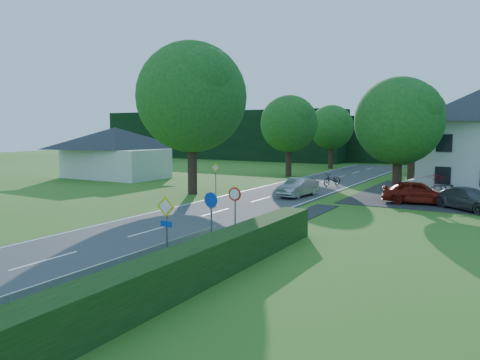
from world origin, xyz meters
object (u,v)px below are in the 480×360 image
Objects in this scene: streetlight at (398,137)px; parked_car_grey at (469,199)px; motorcycle at (332,179)px; parked_car_red at (417,192)px; moving_car at (298,187)px; parasol at (435,187)px; parked_car_silver_a at (436,185)px.

streetlight is 1.72× the size of parked_car_grey.
parked_car_red is (8.15, -6.65, 0.20)m from motorcycle.
motorcycle is at bearing 94.77° from parked_car_grey.
parked_car_red is 0.97× the size of parked_car_grey.
parasol is (9.00, 3.72, 0.21)m from moving_car.
parked_car_silver_a reaches higher than parked_car_grey.
parked_car_silver_a is (0.47, 5.80, -0.08)m from parked_car_red.
parked_car_red is at bearing -104.81° from parasol.
parked_car_red is 1.09× the size of parked_car_silver_a.
parked_car_red is at bearing -18.82° from motorcycle.
motorcycle is 8.66m from parked_car_silver_a.
streetlight is at bearing 25.45° from parked_car_red.
parked_car_red is at bearing 11.72° from moving_car.
streetlight is 4.42m from parasol.
moving_car is 11.45m from parked_car_grey.
parked_car_silver_a is 7.31m from parked_car_grey.
motorcycle is at bearing 39.54° from parked_car_red.
parked_car_silver_a is 2.10× the size of parasol.
streetlight is 1.92× the size of parked_car_silver_a.
parasol is (-2.44, 3.84, 0.22)m from parked_car_grey.
streetlight is 3.69× the size of motorcycle.
parked_car_grey is (11.45, -0.12, -0.01)m from moving_car.
parasol is (0.76, 2.87, 0.12)m from parked_car_red.
parked_car_grey is 2.35× the size of parasol.
streetlight is at bearing -172.62° from parasol.
streetlight reaches higher than parked_car_red.
streetlight reaches higher than parked_car_silver_a.
parked_car_red is 3.35m from parked_car_grey.
streetlight is 8.43m from motorcycle.
moving_car is 7.50m from motorcycle.
parked_car_red reaches higher than moving_car.
moving_car reaches higher than parked_car_silver_a.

